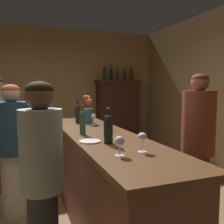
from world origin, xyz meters
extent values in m
cube|color=tan|center=(0.00, 2.99, 1.40)|extent=(5.34, 0.12, 2.79)
cube|color=brown|center=(0.37, -0.07, 0.49)|extent=(0.59, 2.88, 0.99)
cube|color=brown|center=(0.37, -0.07, 1.01)|extent=(0.67, 3.00, 0.05)
cube|color=#412319|center=(1.72, 2.71, 0.84)|extent=(0.96, 0.31, 1.68)
cube|color=#3D2812|center=(1.72, 2.71, 1.65)|extent=(1.04, 0.37, 0.06)
cylinder|color=#4B2B13|center=(0.57, 1.21, 1.15)|extent=(0.07, 0.07, 0.23)
sphere|color=#4B2B13|center=(0.57, 1.21, 1.27)|extent=(0.07, 0.07, 0.07)
cylinder|color=#4B2B13|center=(0.57, 1.21, 1.31)|extent=(0.03, 0.03, 0.08)
cylinder|color=gold|center=(0.57, 1.21, 1.35)|extent=(0.03, 0.03, 0.02)
cylinder|color=#284F32|center=(0.18, -0.14, 1.15)|extent=(0.06, 0.06, 0.21)
sphere|color=#284F32|center=(0.18, -0.14, 1.25)|extent=(0.06, 0.06, 0.06)
cylinder|color=#284F32|center=(0.18, -0.14, 1.29)|extent=(0.02, 0.02, 0.07)
cylinder|color=red|center=(0.18, -0.14, 1.33)|extent=(0.03, 0.03, 0.02)
cylinder|color=black|center=(0.32, 0.67, 1.15)|extent=(0.06, 0.06, 0.22)
sphere|color=black|center=(0.32, 0.67, 1.25)|extent=(0.06, 0.06, 0.06)
cylinder|color=black|center=(0.32, 0.67, 1.29)|extent=(0.02, 0.02, 0.08)
cylinder|color=black|center=(0.32, 0.67, 1.34)|extent=(0.02, 0.02, 0.02)
cylinder|color=black|center=(0.29, -0.60, 1.14)|extent=(0.08, 0.08, 0.21)
sphere|color=black|center=(0.29, -0.60, 1.25)|extent=(0.08, 0.08, 0.08)
cylinder|color=black|center=(0.29, -0.60, 1.29)|extent=(0.03, 0.03, 0.08)
cylinder|color=red|center=(0.29, -0.60, 1.34)|extent=(0.03, 0.03, 0.02)
cylinder|color=white|center=(0.48, 0.48, 1.04)|extent=(0.07, 0.07, 0.00)
cylinder|color=white|center=(0.48, 0.48, 1.08)|extent=(0.01, 0.01, 0.07)
ellipsoid|color=white|center=(0.48, 0.48, 1.15)|extent=(0.06, 0.06, 0.07)
cylinder|color=white|center=(0.49, -0.03, 1.04)|extent=(0.06, 0.06, 0.00)
cylinder|color=white|center=(0.49, -0.03, 1.07)|extent=(0.01, 0.01, 0.06)
ellipsoid|color=white|center=(0.49, -0.03, 1.14)|extent=(0.07, 0.07, 0.07)
cylinder|color=white|center=(0.43, -0.97, 1.04)|extent=(0.07, 0.07, 0.00)
cylinder|color=white|center=(0.43, -0.97, 1.08)|extent=(0.01, 0.01, 0.08)
ellipsoid|color=white|center=(0.43, -0.97, 1.15)|extent=(0.07, 0.07, 0.06)
cylinder|color=white|center=(0.23, -1.01, 1.04)|extent=(0.07, 0.07, 0.00)
cylinder|color=white|center=(0.23, -1.01, 1.07)|extent=(0.01, 0.01, 0.07)
ellipsoid|color=white|center=(0.23, -1.01, 1.14)|extent=(0.07, 0.07, 0.07)
cylinder|color=#325B6E|center=(0.45, 0.68, 1.13)|extent=(0.15, 0.15, 0.19)
cylinder|color=#38602D|center=(0.50, 0.68, 1.25)|extent=(0.01, 0.01, 0.19)
sphere|color=red|center=(0.50, 0.68, 1.34)|extent=(0.06, 0.06, 0.06)
cylinder|color=#38602D|center=(0.46, 0.71, 1.26)|extent=(0.01, 0.01, 0.22)
sphere|color=gold|center=(0.46, 0.71, 1.37)|extent=(0.08, 0.08, 0.08)
cylinder|color=#38602D|center=(0.42, 0.70, 1.26)|extent=(0.01, 0.01, 0.22)
sphere|color=orange|center=(0.42, 0.70, 1.38)|extent=(0.04, 0.04, 0.04)
cylinder|color=#38602D|center=(0.42, 0.66, 1.27)|extent=(0.01, 0.01, 0.23)
sphere|color=red|center=(0.42, 0.66, 1.38)|extent=(0.07, 0.07, 0.07)
cylinder|color=#38602D|center=(0.45, 0.62, 1.24)|extent=(0.01, 0.01, 0.17)
sphere|color=#D2442D|center=(0.45, 0.62, 1.33)|extent=(0.09, 0.09, 0.09)
cylinder|color=white|center=(0.16, -0.50, 1.04)|extent=(0.19, 0.19, 0.01)
cylinder|color=#1E381C|center=(1.40, 2.71, 1.79)|extent=(0.07, 0.07, 0.22)
sphere|color=#1E381C|center=(1.40, 2.71, 1.91)|extent=(0.07, 0.07, 0.07)
cylinder|color=#1E381C|center=(1.40, 2.71, 1.94)|extent=(0.03, 0.03, 0.08)
cylinder|color=#B11F24|center=(1.40, 2.71, 1.99)|extent=(0.03, 0.03, 0.02)
cylinder|color=#182338|center=(1.55, 2.71, 1.80)|extent=(0.07, 0.07, 0.23)
sphere|color=#182338|center=(1.55, 2.71, 1.91)|extent=(0.07, 0.07, 0.07)
cylinder|color=#182338|center=(1.55, 2.71, 1.96)|extent=(0.03, 0.03, 0.10)
cylinder|color=black|center=(1.55, 2.71, 2.02)|extent=(0.03, 0.03, 0.02)
cylinder|color=#482F18|center=(1.71, 2.71, 1.77)|extent=(0.06, 0.06, 0.18)
sphere|color=#482F18|center=(1.71, 2.71, 1.86)|extent=(0.06, 0.06, 0.06)
cylinder|color=#482F18|center=(1.71, 2.71, 1.90)|extent=(0.02, 0.02, 0.08)
cylinder|color=#AD241A|center=(1.71, 2.71, 1.95)|extent=(0.02, 0.02, 0.02)
cylinder|color=#4A2B20|center=(1.88, 2.71, 1.77)|extent=(0.07, 0.07, 0.19)
sphere|color=#4A2B20|center=(1.88, 2.71, 1.87)|extent=(0.07, 0.07, 0.07)
cylinder|color=#4A2B20|center=(1.88, 2.71, 1.91)|extent=(0.03, 0.03, 0.09)
cylinder|color=black|center=(1.88, 2.71, 1.97)|extent=(0.03, 0.03, 0.02)
cylinder|color=#4B3012|center=(2.05, 2.71, 1.80)|extent=(0.08, 0.08, 0.23)
sphere|color=#4B3012|center=(2.05, 2.71, 1.91)|extent=(0.08, 0.08, 0.08)
cylinder|color=#4B3012|center=(2.05, 2.71, 1.96)|extent=(0.03, 0.03, 0.08)
cylinder|color=black|center=(2.05, 2.71, 2.01)|extent=(0.03, 0.03, 0.02)
cylinder|color=#909A90|center=(-0.28, -0.78, 1.07)|extent=(0.31, 0.31, 0.59)
sphere|color=brown|center=(-0.28, -0.78, 1.46)|extent=(0.21, 0.21, 0.21)
ellipsoid|color=black|center=(-0.28, -0.78, 1.51)|extent=(0.20, 0.20, 0.11)
cylinder|color=#B0AD99|center=(-0.50, 0.43, 0.38)|extent=(0.28, 0.28, 0.76)
cylinder|color=#1B3345|center=(-0.50, 0.43, 1.06)|extent=(0.39, 0.39, 0.59)
sphere|color=tan|center=(-0.50, 0.43, 1.45)|extent=(0.21, 0.21, 0.21)
ellipsoid|color=#A74F2A|center=(-0.50, 0.43, 1.50)|extent=(0.20, 0.20, 0.12)
cylinder|color=brown|center=(-0.70, 1.28, 0.41)|extent=(0.24, 0.24, 0.82)
cylinder|color=#332E2F|center=(1.21, -0.65, 0.44)|extent=(0.23, 0.23, 0.87)
cylinder|color=brown|center=(1.21, -0.65, 1.18)|extent=(0.32, 0.32, 0.62)
sphere|color=#9B5D47|center=(1.21, -0.65, 1.57)|extent=(0.17, 0.17, 0.17)
ellipsoid|color=#562D19|center=(1.21, -0.65, 1.60)|extent=(0.16, 0.16, 0.09)
camera|label=1|loc=(-0.42, -2.60, 1.52)|focal=39.97mm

